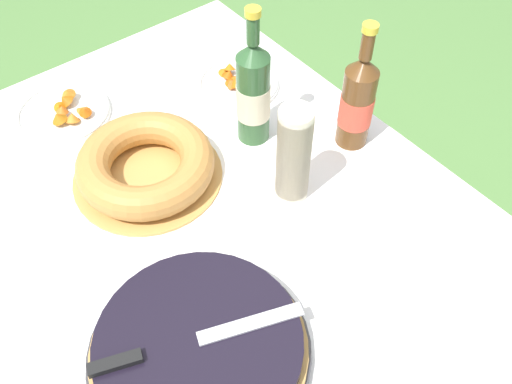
# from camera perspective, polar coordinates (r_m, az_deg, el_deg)

# --- Properties ---
(ground_plane) EXTENTS (16.00, 16.00, 0.00)m
(ground_plane) POSITION_cam_1_polar(r_m,az_deg,el_deg) (1.79, -3.26, -17.33)
(ground_plane) COLOR #568442
(garden_table) EXTENTS (1.43, 1.07, 0.68)m
(garden_table) POSITION_cam_1_polar(r_m,az_deg,el_deg) (1.25, -4.50, -6.23)
(garden_table) COLOR #A87A47
(garden_table) RESTS_ON ground_plane
(tablecloth) EXTENTS (1.44, 1.08, 0.10)m
(tablecloth) POSITION_cam_1_polar(r_m,az_deg,el_deg) (1.20, -4.65, -4.84)
(tablecloth) COLOR white
(tablecloth) RESTS_ON garden_table
(berry_tart) EXTENTS (0.40, 0.40, 0.06)m
(berry_tart) POSITION_cam_1_polar(r_m,az_deg,el_deg) (1.04, -5.70, -15.25)
(berry_tart) COLOR #38383D
(berry_tart) RESTS_ON tablecloth
(serving_knife) EXTENTS (0.15, 0.36, 0.01)m
(serving_knife) POSITION_cam_1_polar(r_m,az_deg,el_deg) (1.00, -7.53, -14.83)
(serving_knife) COLOR silver
(serving_knife) RESTS_ON berry_tart
(bundt_cake) EXTENTS (0.34, 0.34, 0.08)m
(bundt_cake) POSITION_cam_1_polar(r_m,az_deg,el_deg) (1.28, -10.97, 2.69)
(bundt_cake) COLOR tan
(bundt_cake) RESTS_ON tablecloth
(cup_stack) EXTENTS (0.07, 0.07, 0.24)m
(cup_stack) POSITION_cam_1_polar(r_m,az_deg,el_deg) (1.17, 3.78, 3.68)
(cup_stack) COLOR beige
(cup_stack) RESTS_ON tablecloth
(cider_bottle_green) EXTENTS (0.08, 0.08, 0.34)m
(cider_bottle_green) POSITION_cam_1_polar(r_m,az_deg,el_deg) (1.30, -0.28, 9.89)
(cider_bottle_green) COLOR #2D562D
(cider_bottle_green) RESTS_ON tablecloth
(cider_bottle_amber) EXTENTS (0.08, 0.08, 0.32)m
(cider_bottle_amber) POSITION_cam_1_polar(r_m,az_deg,el_deg) (1.31, 10.09, 8.89)
(cider_bottle_amber) COLOR brown
(cider_bottle_amber) RESTS_ON tablecloth
(snack_plate_right) EXTENTS (0.23, 0.23, 0.05)m
(snack_plate_right) POSITION_cam_1_polar(r_m,az_deg,el_deg) (1.50, -18.60, 7.61)
(snack_plate_right) COLOR white
(snack_plate_right) RESTS_ON tablecloth
(snack_plate_far) EXTENTS (0.21, 0.21, 0.05)m
(snack_plate_far) POSITION_cam_1_polar(r_m,az_deg,el_deg) (1.51, -1.84, 10.87)
(snack_plate_far) COLOR white
(snack_plate_far) RESTS_ON tablecloth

